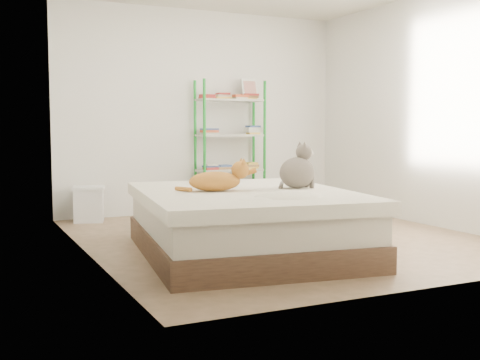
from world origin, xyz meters
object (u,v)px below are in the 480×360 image
bed (244,222)px  grey_cat (297,166)px  orange_cat (215,179)px  shelf_unit (230,146)px  white_bin (89,204)px  cardboard_box (253,202)px

bed → grey_cat: 0.70m
orange_cat → shelf_unit: shelf_unit is taller
shelf_unit → white_bin: bearing=-179.0°
shelf_unit → white_bin: (-1.83, -0.03, -0.65)m
bed → white_bin: (-0.87, 2.39, -0.07)m
bed → white_bin: bed is taller
grey_cat → cardboard_box: grey_cat is taller
orange_cat → grey_cat: bearing=5.4°
orange_cat → shelf_unit: size_ratio=0.30×
white_bin → orange_cat: bearing=-75.1°
bed → orange_cat: size_ratio=4.53×
shelf_unit → cardboard_box: (0.08, -0.51, -0.68)m
grey_cat → shelf_unit: shelf_unit is taller
shelf_unit → cardboard_box: 0.85m
white_bin → cardboard_box: bearing=-14.2°
bed → white_bin: 2.54m
cardboard_box → bed: bearing=-103.3°
grey_cat → shelf_unit: bearing=-7.7°
bed → shelf_unit: 2.67m
grey_cat → orange_cat: bearing=86.1°
shelf_unit → bed: bearing=-111.7°
bed → shelf_unit: (0.97, 2.42, 0.58)m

